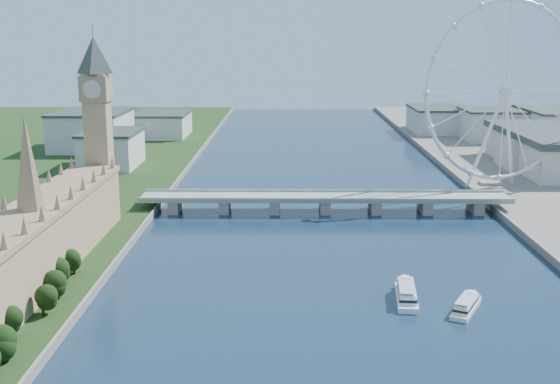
{
  "coord_description": "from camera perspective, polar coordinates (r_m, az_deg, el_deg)",
  "views": [
    {
      "loc": [
        -21.79,
        -108.97,
        103.61
      ],
      "look_at": [
        -25.79,
        210.0,
        32.08
      ],
      "focal_mm": 45.0,
      "sensor_mm": 36.0,
      "label": 1
    }
  ],
  "objects": [
    {
      "name": "parliament_range",
      "position": [
        310.41,
        -19.37,
        -4.02
      ],
      "size": [
        24.0,
        200.0,
        70.0
      ],
      "color": "tan",
      "rests_on": "ground"
    },
    {
      "name": "big_ben",
      "position": [
        402.99,
        -14.68,
        6.96
      ],
      "size": [
        20.02,
        20.02,
        110.0
      ],
      "color": "tan",
      "rests_on": "ground"
    },
    {
      "name": "westminster_bridge",
      "position": [
        420.88,
        3.67,
        -0.71
      ],
      "size": [
        220.0,
        22.0,
        9.5
      ],
      "color": "gray",
      "rests_on": "ground"
    },
    {
      "name": "london_eye",
      "position": [
        486.56,
        17.83,
        7.79
      ],
      "size": [
        113.6,
        39.12,
        124.3
      ],
      "color": "silver",
      "rests_on": "ground"
    },
    {
      "name": "county_hall",
      "position": [
        583.05,
        20.44,
        1.6
      ],
      "size": [
        54.0,
        144.0,
        35.0
      ],
      "primitive_type": null,
      "color": "beige",
      "rests_on": "ground"
    },
    {
      "name": "city_skyline",
      "position": [
        677.39,
        5.9,
        5.22
      ],
      "size": [
        505.0,
        280.0,
        32.0
      ],
      "color": "beige",
      "rests_on": "ground"
    },
    {
      "name": "tour_boat_near",
      "position": [
        287.97,
        10.22,
        -8.66
      ],
      "size": [
        11.34,
        32.57,
        7.07
      ],
      "primitive_type": null,
      "rotation": [
        0.0,
        0.0,
        -0.1
      ],
      "color": "white",
      "rests_on": "ground"
    },
    {
      "name": "tour_boat_far",
      "position": [
        282.18,
        14.86,
        -9.35
      ],
      "size": [
        18.44,
        27.21,
        5.95
      ],
      "primitive_type": null,
      "rotation": [
        0.0,
        0.0,
        -0.47
      ],
      "color": "silver",
      "rests_on": "ground"
    }
  ]
}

